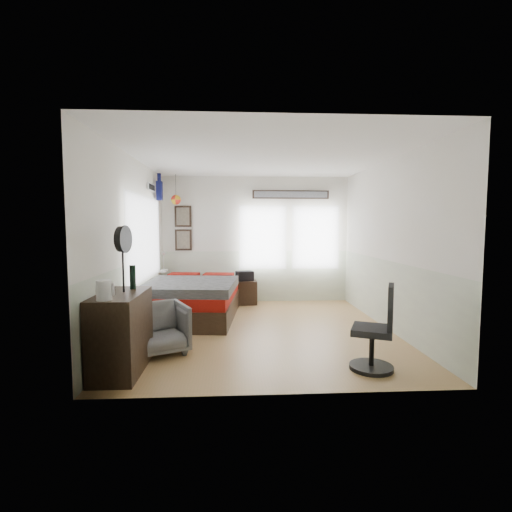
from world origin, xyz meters
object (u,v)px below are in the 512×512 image
object	(u,v)px
dresser	(121,332)
armchair	(158,328)
bed	(192,299)
task_chair	(377,335)
nightstand	(245,292)

from	to	relation	value
dresser	armchair	distance (m)	0.67
bed	dresser	xyz separation A→B (m)	(-0.52, -2.43, 0.11)
bed	task_chair	world-z (taller)	task_chair
bed	task_chair	size ratio (longest dim) A/B	2.30
dresser	bed	bearing A→B (deg)	78.00
nightstand	bed	bearing A→B (deg)	-133.52
armchair	task_chair	distance (m)	2.72
nightstand	armchair	bearing A→B (deg)	-114.80
dresser	armchair	size ratio (longest dim) A/B	1.41
bed	armchair	world-z (taller)	bed
bed	armchair	size ratio (longest dim) A/B	3.23
armchair	task_chair	size ratio (longest dim) A/B	0.71
bed	dresser	size ratio (longest dim) A/B	2.29
nightstand	task_chair	bearing A→B (deg)	-71.71
bed	armchair	bearing A→B (deg)	-91.23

